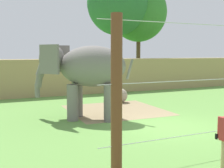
# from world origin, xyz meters

# --- Properties ---
(ground_plane) EXTENTS (120.00, 120.00, 0.00)m
(ground_plane) POSITION_xyz_m (0.00, 0.00, 0.00)
(ground_plane) COLOR #609342
(dirt_patch) EXTENTS (4.92, 4.92, 0.01)m
(dirt_patch) POSITION_xyz_m (-0.43, 3.98, 0.00)
(dirt_patch) COLOR #937F5B
(dirt_patch) RESTS_ON ground
(embankment_wall) EXTENTS (36.00, 1.80, 2.55)m
(embankment_wall) POSITION_xyz_m (0.00, 11.03, 1.28)
(embankment_wall) COLOR tan
(embankment_wall) RESTS_ON ground
(elephant) EXTENTS (4.10, 3.27, 3.37)m
(elephant) POSITION_xyz_m (-2.55, 2.78, 2.23)
(elephant) COLOR slate
(elephant) RESTS_ON ground
(enrichment_ball) EXTENTS (0.86, 0.86, 0.86)m
(enrichment_ball) POSITION_xyz_m (0.84, 6.00, 0.43)
(enrichment_ball) COLOR gray
(enrichment_ball) RESTS_ON ground
(tree_right_of_centre) EXTENTS (6.08, 6.08, 11.16)m
(tree_right_of_centre) POSITION_xyz_m (5.91, 16.92, 7.94)
(tree_right_of_centre) COLOR brown
(tree_right_of_centre) RESTS_ON ground
(tree_far_right) EXTENTS (5.96, 5.96, 10.46)m
(tree_far_right) POSITION_xyz_m (8.81, 17.76, 7.31)
(tree_far_right) COLOR brown
(tree_far_right) RESTS_ON ground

